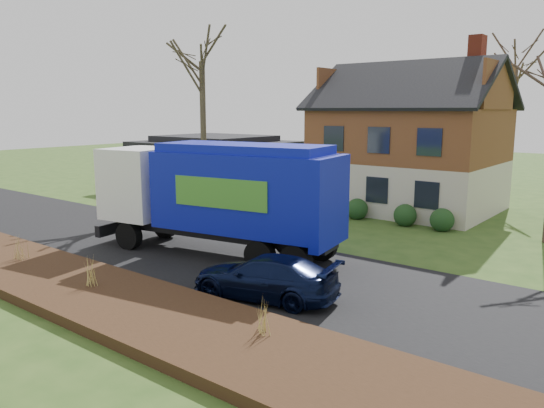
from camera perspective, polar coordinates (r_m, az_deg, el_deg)
The scene contains 13 objects.
ground at distance 20.50m, azimuth -7.30°, elevation -5.51°, with size 120.00×120.00×0.00m, color #2C4918.
road at distance 20.50m, azimuth -7.30°, elevation -5.48°, with size 80.00×7.00×0.02m, color black.
mulch_verge at distance 17.33m, azimuth -20.00°, elevation -8.48°, with size 80.00×3.50×0.30m, color black.
main_house at distance 30.49m, azimuth 13.69°, elevation 7.09°, with size 12.95×8.95×9.26m.
ranch_house at distance 37.61m, azimuth -6.15°, elevation 4.46°, with size 9.80×8.20×3.70m.
garbage_truck at distance 20.07m, azimuth -5.63°, elevation 1.38°, with size 10.26×4.28×4.27m.
silver_sedan at distance 27.14m, azimuth -8.81°, elevation -0.20°, with size 1.45×4.17×1.37m, color #93969A.
navy_wagon at distance 15.74m, azimuth -0.79°, elevation -7.84°, with size 1.81×4.44×1.29m, color black.
tree_front_west at distance 31.64m, azimuth -7.61°, elevation 17.12°, with size 3.84×3.84×11.40m.
tree_back at distance 38.02m, azimuth 24.89°, elevation 15.00°, with size 3.53×3.53×11.18m.
grass_clump_west at distance 20.65m, azimuth -25.42°, elevation -4.24°, with size 0.32×0.26×0.84m.
grass_clump_mid at distance 16.83m, azimuth -18.98°, elevation -6.85°, with size 0.32×0.26×0.89m.
grass_clump_east at distance 12.72m, azimuth -0.89°, elevation -11.98°, with size 0.33×0.27×0.82m.
Camera 1 is at (14.12, -13.81, 5.50)m, focal length 35.00 mm.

